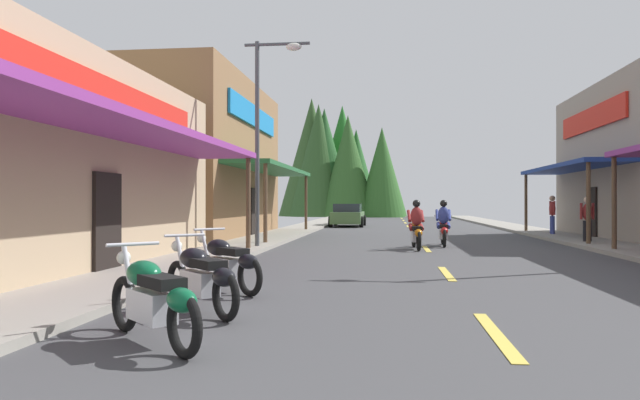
{
  "coord_description": "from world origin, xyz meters",
  "views": [
    {
      "loc": [
        -1.2,
        0.81,
        1.49
      ],
      "look_at": [
        -5.18,
        34.35,
        1.62
      ],
      "focal_mm": 32.47,
      "sensor_mm": 36.0,
      "label": 1
    }
  ],
  "objects": [
    {
      "name": "ground",
      "position": [
        0.0,
        23.51,
        -0.05
      ],
      "size": [
        9.8,
        77.02,
        0.1
      ],
      "primitive_type": "cube",
      "color": "#424244"
    },
    {
      "name": "sidewalk_left",
      "position": [
        -5.94,
        23.51,
        0.06
      ],
      "size": [
        2.09,
        77.02,
        0.12
      ],
      "primitive_type": "cube",
      "color": "gray",
      "rests_on": "ground"
    },
    {
      "name": "sidewalk_right",
      "position": [
        5.94,
        23.51,
        0.06
      ],
      "size": [
        2.09,
        77.02,
        0.12
      ],
      "primitive_type": "cube",
      "color": "gray",
      "rests_on": "ground"
    },
    {
      "name": "centerline_dashes",
      "position": [
        0.0,
        28.28,
        0.01
      ],
      "size": [
        0.16,
        55.3,
        0.01
      ],
      "color": "#E0C64C",
      "rests_on": "ground"
    },
    {
      "name": "storefront_left_far",
      "position": [
        -11.16,
        25.1,
        3.33
      ],
      "size": [
        10.22,
        11.29,
        6.66
      ],
      "color": "olive",
      "rests_on": "ground"
    },
    {
      "name": "streetlamp_left",
      "position": [
        -5.0,
        18.59,
        4.22
      ],
      "size": [
        2.07,
        0.3,
        6.54
      ],
      "color": "#474C51",
      "rests_on": "ground"
    },
    {
      "name": "motorcycle_parked_left_0",
      "position": [
        -3.65,
        6.6,
        0.49
      ],
      "size": [
        1.62,
        1.55,
        1.04
      ],
      "rotation": [
        0.0,
        0.0,
        2.38
      ],
      "color": "black",
      "rests_on": "ground"
    },
    {
      "name": "motorcycle_parked_left_1",
      "position": [
        -3.7,
        8.33,
        0.49
      ],
      "size": [
        1.54,
        1.63,
        1.04
      ],
      "rotation": [
        0.0,
        0.0,
        2.33
      ],
      "color": "black",
      "rests_on": "ground"
    },
    {
      "name": "motorcycle_parked_left_2",
      "position": [
        -3.9,
        10.2,
        0.49
      ],
      "size": [
        1.65,
        1.52,
        1.04
      ],
      "rotation": [
        0.0,
        0.0,
        2.4
      ],
      "color": "black",
      "rests_on": "ground"
    },
    {
      "name": "rider_cruising_lead",
      "position": [
        -0.33,
        19.32,
        0.66
      ],
      "size": [
        0.6,
        2.14,
        1.57
      ],
      "rotation": [
        0.0,
        0.0,
        1.63
      ],
      "color": "black",
      "rests_on": "ground"
    },
    {
      "name": "rider_cruising_trailing",
      "position": [
        0.66,
        20.81,
        0.66
      ],
      "size": [
        0.6,
        2.14,
        1.57
      ],
      "rotation": [
        0.0,
        0.0,
        1.52
      ],
      "color": "black",
      "rests_on": "ground"
    },
    {
      "name": "pedestrian_by_shop",
      "position": [
        5.72,
        22.03,
        0.98
      ],
      "size": [
        0.54,
        0.37,
        1.69
      ],
      "rotation": [
        0.0,
        0.0,
        5.06
      ],
      "color": "black",
      "rests_on": "ground"
    },
    {
      "name": "pedestrian_browsing",
      "position": [
        5.86,
        26.9,
        1.04
      ],
      "size": [
        0.29,
        0.57,
        1.78
      ],
      "rotation": [
        0.0,
        0.0,
        0.08
      ],
      "color": "#333F8C",
      "rests_on": "ground"
    },
    {
      "name": "parked_car_curbside",
      "position": [
        -3.7,
        36.49,
        0.69
      ],
      "size": [
        2.11,
        4.32,
        1.4
      ],
      "rotation": [
        0.0,
        0.0,
        1.56
      ],
      "color": "#4C723F",
      "rests_on": "ground"
    },
    {
      "name": "treeline_backdrop",
      "position": [
        -7.07,
        63.15,
        5.81
      ],
      "size": [
        13.84,
        11.48,
        12.87
      ],
      "color": "#2B5B23",
      "rests_on": "ground"
    }
  ]
}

